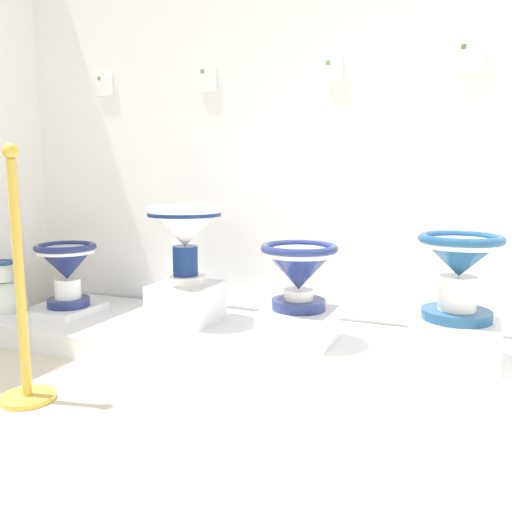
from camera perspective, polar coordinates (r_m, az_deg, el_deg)
name	(u,v)px	position (r m, az deg, el deg)	size (l,w,h in m)	color
wall_back	(269,83)	(3.15, 1.41, 18.46)	(3.61, 0.06, 2.95)	white
display_platform	(236,343)	(2.82, -2.20, -9.49)	(2.88, 0.83, 0.13)	white
plinth_block_rightmost	(69,309)	(3.35, -19.86, -5.54)	(0.30, 0.39, 0.04)	white
antique_toilet_rightmost	(66,265)	(3.30, -20.11, -0.89)	(0.36, 0.36, 0.38)	navy
plinth_block_squat_floral	(186,303)	(2.98, -7.68, -5.09)	(0.34, 0.35, 0.22)	white
antique_toilet_squat_floral	(185,228)	(2.91, -7.85, 3.05)	(0.42, 0.42, 0.44)	white
plinth_block_slender_white	(298,326)	(2.61, 4.66, -7.63)	(0.34, 0.32, 0.17)	white
antique_toilet_slender_white	(299,268)	(2.54, 4.74, -1.31)	(0.38, 0.38, 0.32)	navy
plinth_block_broad_patterned	(455,341)	(2.50, 21.00, -8.67)	(0.36, 0.28, 0.19)	white
antique_toilet_broad_patterned	(459,264)	(2.42, 21.45, -0.78)	(0.36, 0.36, 0.38)	navy
info_placard_first	(105,85)	(3.69, -16.30, 17.63)	(0.13, 0.01, 0.14)	white
info_placard_second	(208,79)	(3.27, -5.30, 18.82)	(0.12, 0.01, 0.15)	white
info_placard_third	(334,69)	(3.00, 8.54, 19.67)	(0.10, 0.01, 0.12)	white
info_placard_fourth	(472,55)	(2.91, 22.62, 19.71)	(0.12, 0.01, 0.15)	white
decorative_vase_companion	(5,301)	(3.57, -25.83, -4.49)	(0.27, 0.27, 0.43)	navy
stanchion_post_near_left	(22,319)	(2.38, -24.30, -6.30)	(0.23, 0.23, 1.08)	gold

